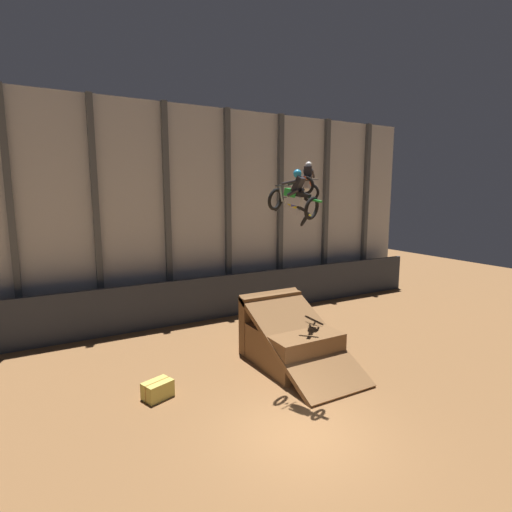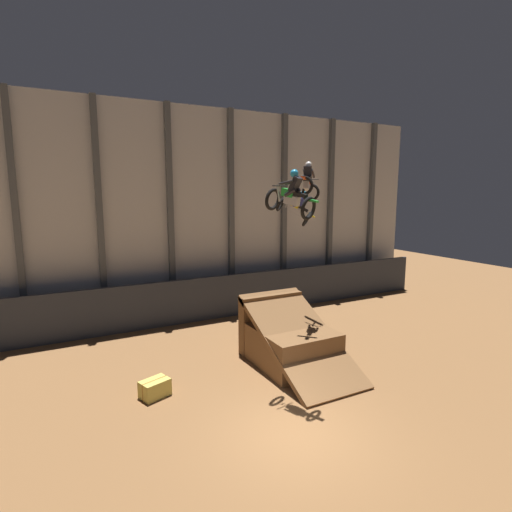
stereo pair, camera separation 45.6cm
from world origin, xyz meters
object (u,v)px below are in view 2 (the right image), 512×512
at_px(dirt_ramp, 287,339).
at_px(rider_bike_left_air, 292,197).
at_px(rider_bike_center_air, 307,183).
at_px(rider_bike_right_air, 296,208).
at_px(hay_bale_trackside, 155,388).

bearing_deg(dirt_ramp, rider_bike_left_air, -120.42).
height_order(dirt_ramp, rider_bike_center_air, rider_bike_center_air).
relative_size(rider_bike_right_air, hay_bale_trackside, 1.63).
height_order(rider_bike_center_air, hay_bale_trackside, rider_bike_center_air).
height_order(rider_bike_left_air, rider_bike_right_air, rider_bike_left_air).
bearing_deg(dirt_ramp, hay_bale_trackside, -175.73).
relative_size(dirt_ramp, hay_bale_trackside, 4.72).
relative_size(rider_bike_center_air, hay_bale_trackside, 1.59).
bearing_deg(rider_bike_right_air, rider_bike_left_air, -170.64).
distance_m(rider_bike_left_air, rider_bike_right_air, 5.95).
distance_m(dirt_ramp, hay_bale_trackside, 5.32).
distance_m(rider_bike_center_air, rider_bike_right_air, 3.23).
bearing_deg(rider_bike_left_air, rider_bike_center_air, 23.78).
distance_m(dirt_ramp, rider_bike_center_air, 6.09).
bearing_deg(rider_bike_right_air, rider_bike_center_air, -161.52).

